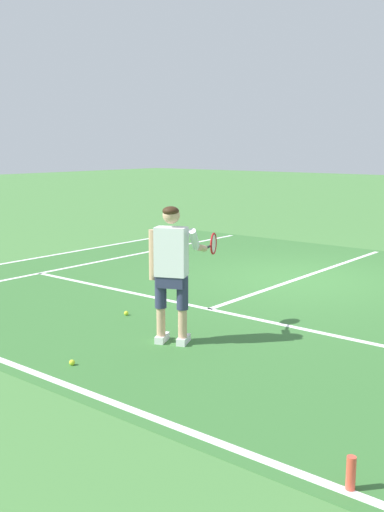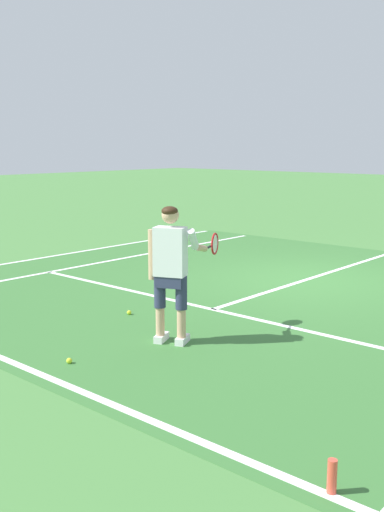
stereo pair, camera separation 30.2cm
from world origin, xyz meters
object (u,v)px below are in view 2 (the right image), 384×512
tennis_ball_near_feet (69,361)px  tennis_ball_by_baseline (129,313)px  tennis_player (172,265)px  water_bottle (332,477)px

tennis_ball_near_feet → tennis_ball_by_baseline: size_ratio=1.00×
tennis_player → water_bottle: size_ratio=6.69×
tennis_ball_near_feet → tennis_ball_by_baseline: 2.05m
tennis_ball_near_feet → water_bottle: size_ratio=0.26×
tennis_ball_by_baseline → tennis_ball_near_feet: bearing=-62.0°
tennis_ball_by_baseline → water_bottle: size_ratio=0.26×
water_bottle → tennis_ball_by_baseline: bearing=153.9°
tennis_ball_near_feet → tennis_ball_by_baseline: same height
tennis_player → tennis_ball_near_feet: tennis_player is taller
tennis_player → tennis_ball_by_baseline: size_ratio=25.95×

